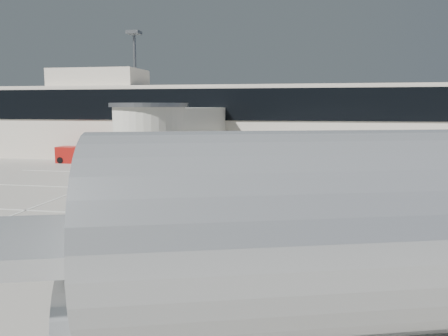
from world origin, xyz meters
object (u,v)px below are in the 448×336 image
Objects in this scene: baggage_tug at (235,204)px; belt_loader at (79,155)px; ground_worker at (138,233)px; box_cart_near at (137,209)px; suitcase_cart at (350,193)px; minivan at (345,172)px; box_cart_far at (159,211)px.

belt_loader reaches higher than baggage_tug.
ground_worker is at bearing -120.49° from baggage_tug.
box_cart_near is at bearing -53.63° from belt_loader.
minivan is at bearing 75.42° from suitcase_cart.
box_cart_near is at bearing 124.07° from ground_worker.
minivan is (9.27, 17.35, 0.10)m from ground_worker.
baggage_tug is 0.70× the size of box_cart_far.
baggage_tug is at bearing 32.65° from box_cart_far.
ground_worker is at bearing -69.60° from box_cart_near.
box_cart_far is (-3.65, -2.18, -0.05)m from baggage_tug.
box_cart_far is 5.63m from ground_worker.
box_cart_far is 25.75m from belt_loader.
box_cart_near is 5.59m from ground_worker.
box_cart_near reaches higher than baggage_tug.
minivan reaches higher than suitcase_cart.
baggage_tug is 26.57m from belt_loader.
minivan is at bearing 43.66° from baggage_tug.
box_cart_far is 1.76× the size of ground_worker.
box_cart_far is 15.70m from minivan.
minivan is (0.19, 5.45, 0.52)m from suitcase_cart.
suitcase_cart reaches higher than baggage_tug.
ground_worker is at bearing -77.66° from box_cart_far.
baggage_tug is 0.52× the size of belt_loader.
suitcase_cart is 2.05× the size of ground_worker.
minivan is at bearing 45.36° from box_cart_near.
box_cart_near is 1.12m from box_cart_far.
baggage_tug is 11.74m from minivan.
suitcase_cart is 1.16× the size of box_cart_far.
suitcase_cart is 5.48m from minivan.
baggage_tug is 0.48× the size of minivan.
baggage_tug is at bearing -42.11° from belt_loader.
baggage_tug is at bearing 83.30° from ground_worker.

